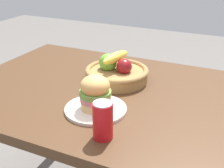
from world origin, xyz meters
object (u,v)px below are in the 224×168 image
plate (96,109)px  soda_can (103,121)px  sandwich (95,93)px  fruit_basket (116,72)px

plate → soda_can: soda_can is taller
sandwich → soda_can: size_ratio=1.03×
plate → soda_can: (0.10, -0.15, 0.06)m
soda_can → plate: bearing=125.7°
sandwich → soda_can: 0.18m
sandwich → soda_can: sandwich is taller
soda_can → fruit_basket: (-0.15, 0.43, -0.02)m
soda_can → fruit_basket: size_ratio=0.43×
soda_can → fruit_basket: fruit_basket is taller
plate → sandwich: (0.00, 0.00, 0.07)m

